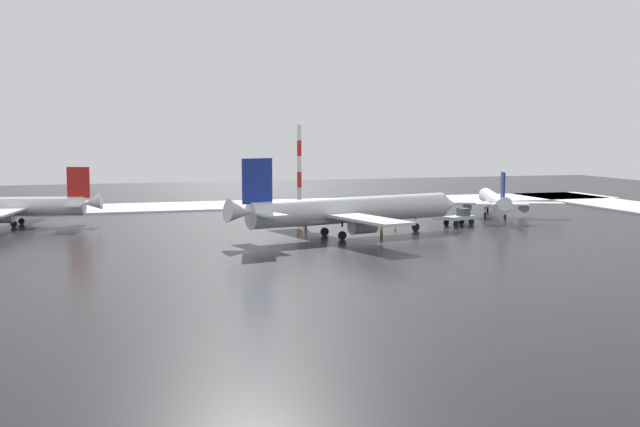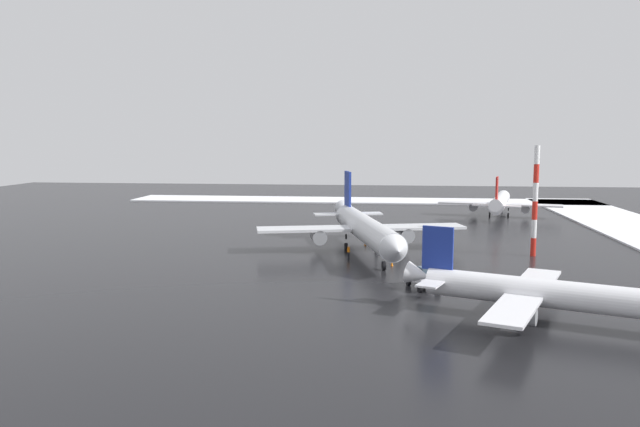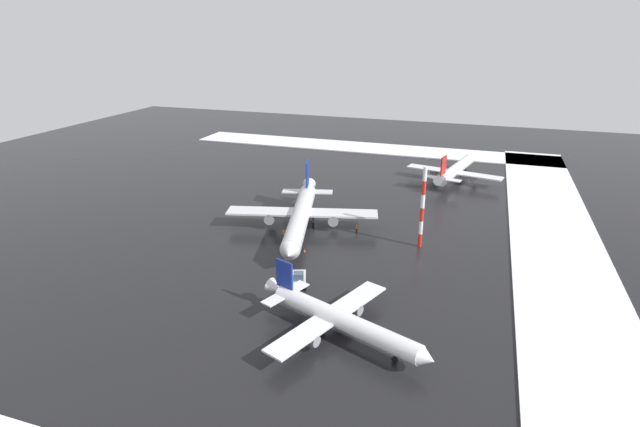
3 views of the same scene
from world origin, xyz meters
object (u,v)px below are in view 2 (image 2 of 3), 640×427
at_px(airplane_distant_tail, 500,202).
at_px(traffic_cone_mid_line, 365,243).
at_px(ground_crew_beside_wing, 349,251).
at_px(ground_crew_mid_apron, 439,244).
at_px(pushback_tug, 424,277).
at_px(airplane_far_rear, 365,228).
at_px(airplane_foreground_jet, 545,293).
at_px(traffic_cone_near_nose, 392,264).
at_px(antenna_mast, 535,201).

distance_m(airplane_distant_tail, traffic_cone_mid_line, 46.07).
relative_size(ground_crew_beside_wing, ground_crew_mid_apron, 1.00).
bearing_deg(pushback_tug, ground_crew_mid_apron, 151.74).
relative_size(airplane_far_rear, ground_crew_beside_wing, 20.63).
height_order(airplane_foreground_jet, traffic_cone_mid_line, airplane_foreground_jet).
relative_size(airplane_far_rear, traffic_cone_mid_line, 64.13).
bearing_deg(airplane_distant_tail, airplane_far_rear, 162.97).
bearing_deg(traffic_cone_near_nose, ground_crew_beside_wing, 53.28).
distance_m(airplane_distant_tail, ground_crew_beside_wing, 55.83).
distance_m(airplane_distant_tail, pushback_tug, 66.98).
height_order(airplane_distant_tail, traffic_cone_near_nose, airplane_distant_tail).
height_order(airplane_far_rear, airplane_foreground_jet, airplane_far_rear).
xyz_separation_m(airplane_distant_tail, traffic_cone_near_nose, (-52.73, 21.92, -2.58)).
bearing_deg(airplane_far_rear, traffic_cone_near_nose, 10.03).
bearing_deg(ground_crew_beside_wing, traffic_cone_near_nose, -179.99).
bearing_deg(airplane_distant_tail, antenna_mast, -170.82).
relative_size(pushback_tug, ground_crew_beside_wing, 2.97).
height_order(airplane_far_rear, antenna_mast, antenna_mast).
distance_m(ground_crew_mid_apron, traffic_cone_near_nose, 12.96).
xyz_separation_m(airplane_distant_tail, pushback_tug, (-64.33, 18.61, -1.57)).
bearing_deg(ground_crew_beside_wing, pushback_tug, 156.35).
xyz_separation_m(ground_crew_mid_apron, traffic_cone_near_nose, (-11.16, 6.55, -0.70)).
bearing_deg(airplane_foreground_jet, antenna_mast, 100.71).
height_order(ground_crew_beside_wing, traffic_cone_mid_line, ground_crew_beside_wing).
relative_size(ground_crew_beside_wing, antenna_mast, 0.12).
xyz_separation_m(airplane_distant_tail, traffic_cone_mid_line, (-38.08, 25.81, -2.58)).
bearing_deg(traffic_cone_mid_line, pushback_tug, -164.66).
distance_m(pushback_tug, antenna_mast, 26.39).
height_order(airplane_far_rear, ground_crew_mid_apron, airplane_far_rear).
relative_size(pushback_tug, traffic_cone_mid_line, 9.23).
relative_size(airplane_far_rear, airplane_foreground_jet, 1.41).
height_order(pushback_tug, traffic_cone_near_nose, pushback_tug).
relative_size(ground_crew_beside_wing, traffic_cone_mid_line, 3.11).
bearing_deg(traffic_cone_near_nose, airplane_distant_tail, -22.58).
bearing_deg(airplane_distant_tail, pushback_tug, 176.92).
distance_m(antenna_mast, traffic_cone_near_nose, 22.07).
xyz_separation_m(airplane_far_rear, airplane_distant_tail, (44.35, -25.69, -0.65)).
bearing_deg(ground_crew_mid_apron, traffic_cone_mid_line, 109.84).
bearing_deg(airplane_foreground_jet, traffic_cone_mid_line, 135.91).
bearing_deg(traffic_cone_near_nose, antenna_mast, -65.18).
bearing_deg(traffic_cone_near_nose, pushback_tug, -164.04).
bearing_deg(pushback_tug, traffic_cone_mid_line, 175.18).
distance_m(pushback_tug, traffic_cone_mid_line, 27.24).
height_order(pushback_tug, ground_crew_beside_wing, pushback_tug).
height_order(antenna_mast, traffic_cone_near_nose, antenna_mast).
distance_m(airplane_far_rear, ground_crew_beside_wing, 5.22).
bearing_deg(ground_crew_mid_apron, traffic_cone_near_nose, -172.10).
distance_m(ground_crew_beside_wing, ground_crew_mid_apron, 14.07).
xyz_separation_m(antenna_mast, traffic_cone_mid_line, (5.89, 22.83, -7.16)).
distance_m(airplane_far_rear, ground_crew_mid_apron, 10.98).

